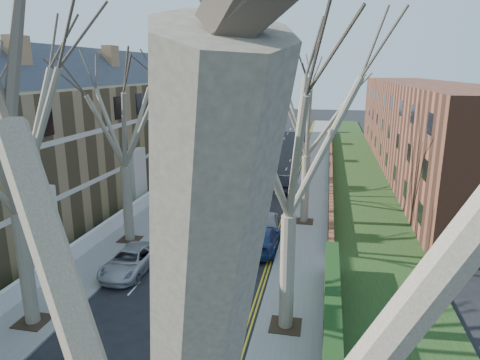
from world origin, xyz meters
The scene contains 17 objects.
pavement_left centered at (-6.00, 39.00, 0.06)m, with size 3.00×102.00×0.12m, color slate.
pavement_right centered at (6.00, 39.00, 0.06)m, with size 3.00×102.00×0.12m, color slate.
terrace_left centered at (-13.65, 31.00, 5.53)m, with size 9.70×78.00×13.60m.
flats_right centered at (17.46, 43.00, 4.98)m, with size 13.97×54.00×10.00m.
front_wall_left centered at (-7.65, 31.00, 0.62)m, with size 0.30×78.00×1.00m.
grass_verge_right centered at (10.50, 39.00, 0.15)m, with size 6.00×102.00×0.06m.
tree_left_mid centered at (-5.70, 6.00, 9.56)m, with size 10.50×10.50×14.71m.
tree_left_far centered at (-5.70, 16.00, 9.24)m, with size 10.15×10.15×14.22m.
tree_left_dist centered at (-5.70, 28.00, 9.56)m, with size 10.50×10.50×14.71m.
tree_right_near centered at (5.70, -6.00, 9.86)m, with size 10.85×10.85×15.20m.
tree_right_mid centered at (5.70, 8.00, 9.56)m, with size 10.50×10.50×14.71m.
tree_right_far centered at (5.70, 22.00, 9.24)m, with size 10.15×10.15×14.22m.
double_decker_bus centered at (-1.33, 34.23, 2.47)m, with size 3.58×12.19×5.00m.
car_left_far centered at (-3.63, 11.82, 0.67)m, with size 2.23×4.83×1.34m, color #A3A3A8.
car_right_near centered at (3.34, 16.53, 0.74)m, with size 2.06×5.07×1.47m, color navy.
car_right_mid centered at (3.16, 20.07, 0.70)m, with size 1.66×4.13×1.41m, color gray.
car_right_far centered at (3.62, 30.67, 0.79)m, with size 1.67×4.79×1.58m, color black.
Camera 1 is at (7.11, -9.11, 11.34)m, focal length 32.00 mm.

